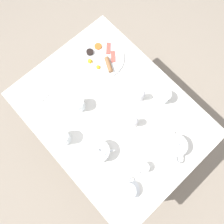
% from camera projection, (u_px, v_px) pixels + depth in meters
% --- Properties ---
extents(ground_plane, '(8.00, 8.00, 0.00)m').
position_uv_depth(ground_plane, '(112.00, 133.00, 2.07)').
color(ground_plane, gray).
extents(table, '(0.87, 1.14, 0.75)m').
position_uv_depth(table, '(112.00, 116.00, 1.42)').
color(table, silver).
rests_on(table, ground_plane).
extents(breakfast_plate, '(0.31, 0.31, 0.04)m').
position_uv_depth(breakfast_plate, '(101.00, 58.00, 1.44)').
color(breakfast_plate, white).
rests_on(breakfast_plate, table).
extents(teapot_near, '(0.13, 0.18, 0.11)m').
position_uv_depth(teapot_near, '(175.00, 146.00, 1.25)').
color(teapot_near, white).
rests_on(teapot_near, table).
extents(teapot_far, '(0.17, 0.14, 0.11)m').
position_uv_depth(teapot_far, '(98.00, 151.00, 1.25)').
color(teapot_far, white).
rests_on(teapot_far, table).
extents(teacup_with_saucer_left, '(0.14, 0.14, 0.06)m').
position_uv_depth(teacup_with_saucer_left, '(128.00, 191.00, 1.21)').
color(teacup_with_saucer_left, white).
rests_on(teacup_with_saucer_left, table).
extents(water_glass_tall, '(0.08, 0.08, 0.10)m').
position_uv_depth(water_glass_tall, '(63.00, 138.00, 1.26)').
color(water_glass_tall, white).
rests_on(water_glass_tall, table).
extents(water_glass_short, '(0.08, 0.08, 0.09)m').
position_uv_depth(water_glass_short, '(163.00, 96.00, 1.33)').
color(water_glass_short, white).
rests_on(water_glass_short, table).
extents(wine_glass_spare, '(0.08, 0.08, 0.10)m').
position_uv_depth(wine_glass_spare, '(78.00, 104.00, 1.32)').
color(wine_glass_spare, white).
rests_on(wine_glass_spare, table).
extents(creamer_jug, '(0.08, 0.06, 0.06)m').
position_uv_depth(creamer_jug, '(143.00, 168.00, 1.24)').
color(creamer_jug, white).
rests_on(creamer_jug, table).
extents(pepper_grinder, '(0.05, 0.05, 0.10)m').
position_uv_depth(pepper_grinder, '(134.00, 122.00, 1.28)').
color(pepper_grinder, '#BCBCC1').
rests_on(pepper_grinder, table).
extents(salt_grinder, '(0.05, 0.05, 0.10)m').
position_uv_depth(salt_grinder, '(141.00, 95.00, 1.33)').
color(salt_grinder, '#BCBCC1').
rests_on(salt_grinder, table).
extents(napkin_folded, '(0.14, 0.17, 0.01)m').
position_uv_depth(napkin_folded, '(36.00, 91.00, 1.39)').
color(napkin_folded, white).
rests_on(napkin_folded, table).
extents(fork_by_plate, '(0.04, 0.17, 0.00)m').
position_uv_depth(fork_by_plate, '(141.00, 79.00, 1.41)').
color(fork_by_plate, silver).
rests_on(fork_by_plate, table).
extents(knife_by_plate, '(0.08, 0.20, 0.00)m').
position_uv_depth(knife_by_plate, '(113.00, 102.00, 1.37)').
color(knife_by_plate, silver).
rests_on(knife_by_plate, table).
extents(spoon_for_tea, '(0.14, 0.05, 0.00)m').
position_uv_depth(spoon_for_tea, '(51.00, 122.00, 1.34)').
color(spoon_for_tea, silver).
rests_on(spoon_for_tea, table).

